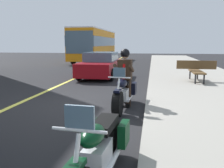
% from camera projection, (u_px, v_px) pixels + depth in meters
% --- Properties ---
extents(ground_plane, '(80.00, 80.00, 0.00)m').
position_uv_depth(ground_plane, '(80.00, 106.00, 7.31)').
color(ground_plane, black).
extents(lane_center_stripe, '(60.00, 0.16, 0.01)m').
position_uv_depth(lane_center_stripe, '(20.00, 103.00, 7.64)').
color(lane_center_stripe, '#E5DB4C').
rests_on(lane_center_stripe, ground_plane).
extents(motorcycle_main, '(2.22, 0.67, 1.26)m').
position_uv_depth(motorcycle_main, '(124.00, 93.00, 7.01)').
color(motorcycle_main, black).
rests_on(motorcycle_main, ground_plane).
extents(rider_main, '(0.64, 0.57, 1.74)m').
position_uv_depth(rider_main, '(125.00, 72.00, 7.09)').
color(rider_main, black).
rests_on(rider_main, ground_plane).
extents(motorcycle_parked, '(2.22, 0.68, 1.26)m').
position_uv_depth(motorcycle_parked, '(99.00, 152.00, 3.19)').
color(motorcycle_parked, black).
rests_on(motorcycle_parked, ground_plane).
extents(bus_near, '(11.05, 2.70, 3.30)m').
position_uv_depth(bus_near, '(95.00, 44.00, 25.24)').
color(bus_near, orange).
rests_on(bus_near, ground_plane).
extents(car_dark, '(4.60, 1.92, 1.40)m').
position_uv_depth(car_dark, '(101.00, 65.00, 13.65)').
color(car_dark, maroon).
rests_on(car_dark, ground_plane).
extents(bench_sidewalk, '(1.80, 1.80, 0.95)m').
position_uv_depth(bench_sidewalk, '(197.00, 69.00, 11.10)').
color(bench_sidewalk, brown).
rests_on(bench_sidewalk, sidewalk_curb).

